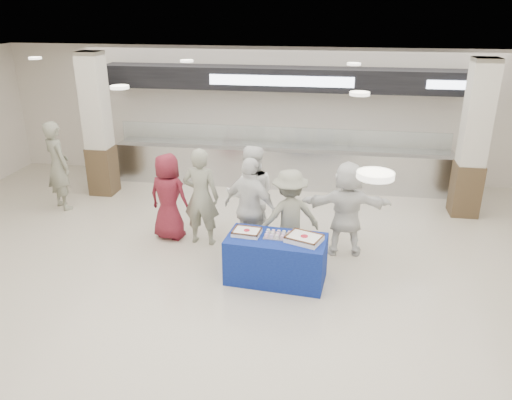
% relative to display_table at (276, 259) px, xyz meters
% --- Properties ---
extents(ground, '(14.00, 14.00, 0.00)m').
position_rel_display_table_xyz_m(ground, '(-0.43, -0.91, -0.38)').
color(ground, beige).
rests_on(ground, ground).
extents(serving_line, '(8.70, 0.85, 2.80)m').
position_rel_display_table_xyz_m(serving_line, '(-0.43, 4.49, 0.78)').
color(serving_line, '#BABCC1').
rests_on(serving_line, ground).
extents(column_left, '(0.55, 0.55, 3.20)m').
position_rel_display_table_xyz_m(column_left, '(-4.43, 3.29, 1.15)').
color(column_left, '#3D2D1C').
rests_on(column_left, ground).
extents(column_right, '(0.55, 0.55, 3.20)m').
position_rel_display_table_xyz_m(column_right, '(3.57, 3.29, 1.15)').
color(column_right, '#3D2D1C').
rests_on(column_right, ground).
extents(display_table, '(1.61, 0.92, 0.75)m').
position_rel_display_table_xyz_m(display_table, '(0.00, 0.00, 0.00)').
color(display_table, navy).
rests_on(display_table, ground).
extents(sheet_cake_left, '(0.46, 0.37, 0.09)m').
position_rel_display_table_xyz_m(sheet_cake_left, '(-0.48, 0.05, 0.42)').
color(sheet_cake_left, white).
rests_on(sheet_cake_left, display_table).
extents(sheet_cake_right, '(0.62, 0.56, 0.10)m').
position_rel_display_table_xyz_m(sheet_cake_right, '(0.44, -0.05, 0.43)').
color(sheet_cake_right, white).
rests_on(sheet_cake_right, display_table).
extents(cupcake_tray, '(0.44, 0.34, 0.07)m').
position_rel_display_table_xyz_m(cupcake_tray, '(0.02, 0.05, 0.41)').
color(cupcake_tray, '#ACACB1').
rests_on(cupcake_tray, display_table).
extents(civilian_maroon, '(0.91, 0.70, 1.65)m').
position_rel_display_table_xyz_m(civilian_maroon, '(-2.16, 1.24, 0.45)').
color(civilian_maroon, maroon).
rests_on(civilian_maroon, ground).
extents(soldier_a, '(0.69, 0.47, 1.82)m').
position_rel_display_table_xyz_m(soldier_a, '(-1.50, 1.12, 0.53)').
color(soldier_a, slate).
rests_on(soldier_a, ground).
extents(chef_tall, '(0.99, 0.82, 1.86)m').
position_rel_display_table_xyz_m(chef_tall, '(-0.62, 1.27, 0.56)').
color(chef_tall, white).
rests_on(chef_tall, ground).
extents(chef_short, '(1.14, 0.83, 1.79)m').
position_rel_display_table_xyz_m(chef_short, '(-0.53, 0.75, 0.52)').
color(chef_short, white).
rests_on(chef_short, ground).
extents(soldier_b, '(1.22, 0.96, 1.65)m').
position_rel_display_table_xyz_m(soldier_b, '(0.14, 0.67, 0.45)').
color(soldier_b, slate).
rests_on(soldier_b, ground).
extents(civilian_white, '(1.61, 0.64, 1.70)m').
position_rel_display_table_xyz_m(civilian_white, '(1.09, 1.12, 0.47)').
color(civilian_white, white).
rests_on(civilian_white, ground).
extents(soldier_bg, '(0.83, 0.78, 1.91)m').
position_rel_display_table_xyz_m(soldier_bg, '(-4.92, 2.29, 0.58)').
color(soldier_bg, slate).
rests_on(soldier_bg, ground).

